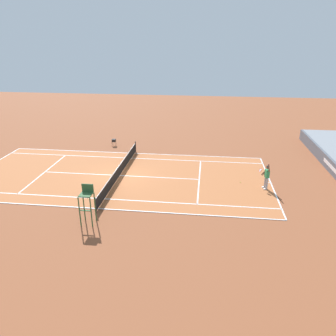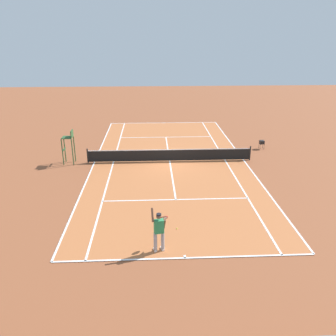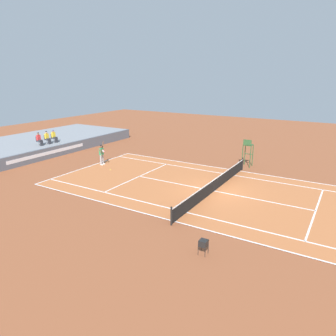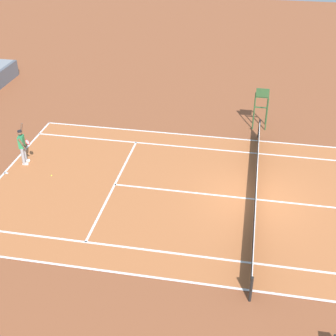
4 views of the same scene
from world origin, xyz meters
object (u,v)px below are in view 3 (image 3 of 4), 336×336
at_px(spectator_seated_1, 47,138).
at_px(tennis_ball, 110,170).
at_px(spectator_seated_0, 39,139).
at_px(umpire_chair, 248,149).
at_px(tennis_player, 102,154).
at_px(spectator_seated_2, 54,136).
at_px(ball_hopper, 203,243).

height_order(spectator_seated_1, tennis_ball, spectator_seated_1).
relative_size(spectator_seated_0, umpire_chair, 0.52).
bearing_deg(tennis_player, spectator_seated_0, 96.14).
bearing_deg(spectator_seated_2, ball_hopper, -114.48).
relative_size(tennis_player, tennis_ball, 30.63).
xyz_separation_m(tennis_player, umpire_chair, (6.13, -11.29, 0.56)).
bearing_deg(tennis_player, spectator_seated_2, 82.26).
height_order(spectator_seated_2, ball_hopper, spectator_seated_2).
xyz_separation_m(spectator_seated_1, umpire_chair, (5.97, -18.62, -0.14)).
bearing_deg(spectator_seated_1, tennis_ball, -96.61).
bearing_deg(spectator_seated_1, umpire_chair, -72.23).
distance_m(spectator_seated_1, tennis_player, 7.37).
distance_m(umpire_chair, ball_hopper, 15.08).
xyz_separation_m(tennis_ball, umpire_chair, (7.02, -9.57, 1.52)).
height_order(tennis_player, tennis_ball, tennis_player).
distance_m(spectator_seated_0, tennis_player, 7.41).
bearing_deg(spectator_seated_1, tennis_player, -91.26).
height_order(spectator_seated_0, tennis_player, spectator_seated_0).
height_order(spectator_seated_1, umpire_chair, umpire_chair).
relative_size(spectator_seated_0, tennis_player, 0.61).
xyz_separation_m(spectator_seated_1, tennis_ball, (-1.05, -9.06, -1.66)).
bearing_deg(spectator_seated_0, tennis_player, -83.86).
relative_size(spectator_seated_1, umpire_chair, 0.52).
distance_m(spectator_seated_2, tennis_ball, 9.40).
bearing_deg(umpire_chair, ball_hopper, -169.90).
height_order(tennis_ball, ball_hopper, ball_hopper).
distance_m(spectator_seated_0, tennis_ball, 9.21).
bearing_deg(umpire_chair, tennis_ball, 126.27).
relative_size(spectator_seated_0, spectator_seated_1, 1.00).
bearing_deg(spectator_seated_0, spectator_seated_2, 0.00).
bearing_deg(tennis_ball, tennis_player, 62.77).
bearing_deg(spectator_seated_0, spectator_seated_1, 0.00).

